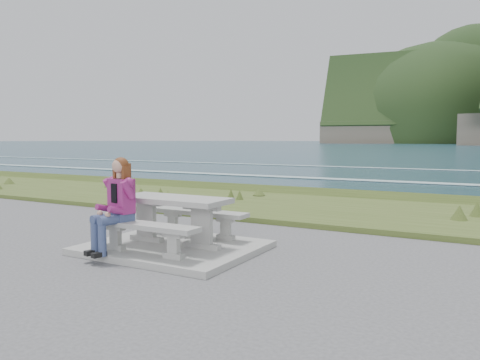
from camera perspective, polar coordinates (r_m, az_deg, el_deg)
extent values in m
cube|color=#959691|center=(7.50, -8.12, -8.15)|extent=(2.60, 2.10, 0.10)
cube|color=#959691|center=(7.81, -11.31, -6.99)|extent=(0.62, 0.12, 0.08)
cube|color=#959691|center=(7.75, -11.34, -4.85)|extent=(0.34, 0.09, 0.51)
cube|color=#959691|center=(7.71, -11.38, -2.69)|extent=(0.62, 0.12, 0.08)
cube|color=#959691|center=(7.17, -4.66, -7.98)|extent=(0.62, 0.12, 0.08)
cube|color=#959691|center=(7.11, -4.68, -5.67)|extent=(0.34, 0.09, 0.51)
cube|color=#959691|center=(7.06, -4.69, -3.31)|extent=(0.62, 0.12, 0.08)
cube|color=#959691|center=(7.36, -8.19, -2.38)|extent=(1.80, 0.75, 0.08)
cube|color=#959691|center=(7.30, -14.90, -7.89)|extent=(0.30, 0.12, 0.08)
cube|color=#959691|center=(7.27, -14.93, -6.74)|extent=(0.17, 0.09, 0.22)
cube|color=#959691|center=(7.24, -14.96, -5.58)|extent=(0.30, 0.12, 0.08)
cube|color=#959691|center=(6.62, -8.08, -9.12)|extent=(0.30, 0.12, 0.08)
cube|color=#959691|center=(6.58, -8.09, -7.86)|extent=(0.17, 0.09, 0.22)
cube|color=#959691|center=(6.55, -8.11, -6.58)|extent=(0.30, 0.12, 0.08)
cube|color=#959691|center=(6.87, -11.72, -5.45)|extent=(1.80, 0.35, 0.07)
cube|color=#959691|center=(8.34, -8.17, -6.17)|extent=(0.30, 0.12, 0.08)
cube|color=#959691|center=(8.31, -8.18, -5.16)|extent=(0.17, 0.09, 0.22)
cube|color=#959691|center=(8.29, -8.20, -4.13)|extent=(0.30, 0.12, 0.08)
cube|color=#959691|center=(7.75, -1.76, -6.99)|extent=(0.30, 0.12, 0.08)
cube|color=#959691|center=(7.72, -1.76, -5.90)|extent=(0.17, 0.09, 0.22)
cube|color=#959691|center=(7.69, -1.76, -4.80)|extent=(0.30, 0.12, 0.08)
cube|color=#959691|center=(7.97, -5.11, -3.93)|extent=(1.80, 0.35, 0.07)
cube|color=#394A1B|center=(11.81, 6.76, -3.55)|extent=(160.00, 4.50, 0.22)
cube|color=#675C4D|center=(14.51, 11.14, -2.02)|extent=(160.00, 0.80, 2.20)
cube|color=silver|center=(20.59, 16.35, -4.96)|extent=(220.00, 3.00, 0.06)
cube|color=silver|center=(28.37, 19.95, -2.37)|extent=(220.00, 2.00, 0.06)
cube|color=silver|center=(40.20, 22.71, -0.37)|extent=(220.00, 1.40, 0.06)
cube|color=silver|center=(58.07, 24.73, 1.10)|extent=(220.00, 1.00, 0.06)
cube|color=#675C4D|center=(448.04, 23.57, 5.28)|extent=(201.55, 149.04, 18.00)
ellipsoid|color=black|center=(448.09, 23.58, 5.67)|extent=(211.86, 162.91, 151.76)
cube|color=navy|center=(7.07, -15.70, -6.34)|extent=(0.49, 0.74, 0.56)
cube|color=#8B2067|center=(7.11, -14.28, -1.88)|extent=(0.43, 0.30, 0.51)
sphere|color=tan|center=(7.06, -14.48, 1.67)|extent=(0.22, 0.22, 0.22)
sphere|color=#511F12|center=(7.07, -14.32, 1.76)|extent=(0.24, 0.24, 0.24)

